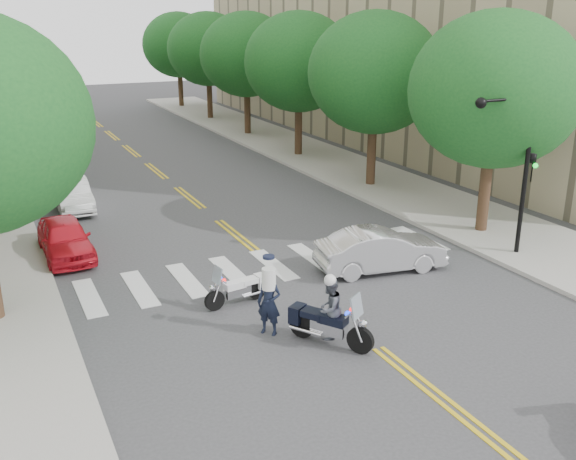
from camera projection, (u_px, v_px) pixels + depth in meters
ground at (378, 348)px, 16.61m from camera, size 140.00×140.00×0.00m
sidewalk_right at (308, 154)px, 39.26m from camera, size 5.00×60.00×0.15m
tree_r_0 at (495, 90)px, 23.59m from camera, size 6.40×6.40×8.45m
tree_r_1 at (375, 73)px, 30.40m from camera, size 6.40×6.40×8.45m
tree_r_2 at (299, 62)px, 37.22m from camera, size 6.40×6.40×8.45m
tree_r_3 at (246, 55)px, 44.03m from camera, size 6.40×6.40×8.45m
tree_r_4 at (208, 49)px, 50.84m from camera, size 6.40×6.40×8.45m
tree_r_5 at (178, 45)px, 57.66m from camera, size 6.40×6.40×8.45m
traffic_signal_pole at (518, 155)px, 21.59m from camera, size 2.82×0.42×6.00m
motorcycle_police at (327, 313)px, 16.59m from camera, size 1.55×2.17×1.97m
motorcycle_parked at (241, 288)px, 19.09m from camera, size 2.06×0.67×1.33m
officer_standing at (269, 303)px, 17.11m from camera, size 0.77×0.78×1.82m
convertible at (381, 250)px, 21.48m from camera, size 4.54×2.21×1.43m
parked_car_a at (65, 238)px, 22.67m from camera, size 1.70×4.08×1.38m
parked_car_b at (72, 195)px, 28.18m from camera, size 1.45×4.08×1.34m
parked_car_c at (44, 183)px, 30.51m from camera, size 2.36×4.48×1.20m
parked_car_d at (26, 156)px, 35.83m from camera, size 1.89×4.59×1.33m
parked_car_e at (39, 141)px, 40.06m from camera, size 1.66×3.89×1.31m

